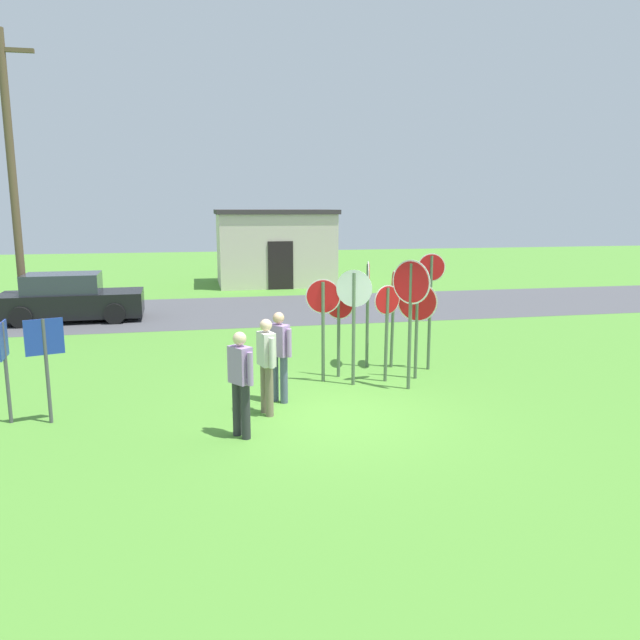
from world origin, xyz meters
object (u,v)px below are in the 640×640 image
(stop_sign_center_cluster, at_px, (354,307))
(stop_sign_leaning_right, at_px, (323,313))
(stop_sign_tallest, at_px, (339,316))
(person_in_dark_shirt, at_px, (266,361))
(parked_car_on_street, at_px, (70,299))
(stop_sign_far_back, at_px, (368,295))
(person_in_teal, at_px, (241,379))
(person_on_left, at_px, (279,352))
(stop_sign_low_front, at_px, (387,318))
(stop_sign_leaning_left, at_px, (417,313))
(info_panel_leftmost, at_px, (45,352))
(info_panel_middle, at_px, (5,354))
(stop_sign_rear_left, at_px, (430,294))
(utility_pole, at_px, (12,175))
(stop_sign_rear_right, at_px, (411,300))
(stop_sign_nearest, at_px, (393,302))

(stop_sign_center_cluster, relative_size, stop_sign_leaning_right, 1.09)
(stop_sign_tallest, height_order, person_in_dark_shirt, stop_sign_tallest)
(parked_car_on_street, relative_size, stop_sign_tallest, 2.24)
(stop_sign_far_back, relative_size, person_in_teal, 1.42)
(stop_sign_tallest, height_order, person_on_left, stop_sign_tallest)
(stop_sign_low_front, relative_size, stop_sign_tallest, 1.04)
(stop_sign_leaning_left, height_order, info_panel_leftmost, stop_sign_leaning_left)
(person_in_dark_shirt, distance_m, info_panel_middle, 4.29)
(stop_sign_low_front, distance_m, info_panel_leftmost, 6.37)
(stop_sign_rear_left, bearing_deg, stop_sign_low_front, -149.27)
(utility_pole, relative_size, stop_sign_rear_right, 3.37)
(stop_sign_rear_left, relative_size, person_in_teal, 1.53)
(person_in_dark_shirt, bearing_deg, utility_pole, 122.65)
(stop_sign_tallest, xyz_separation_m, stop_sign_nearest, (1.36, 0.53, 0.18))
(stop_sign_leaning_right, bearing_deg, stop_sign_far_back, 38.92)
(stop_sign_low_front, xyz_separation_m, stop_sign_leaning_left, (0.68, 0.09, 0.07))
(stop_sign_leaning_left, relative_size, person_on_left, 1.21)
(stop_sign_nearest, distance_m, person_in_teal, 5.12)
(utility_pole, height_order, info_panel_middle, utility_pole)
(stop_sign_center_cluster, xyz_separation_m, person_in_teal, (-2.44, -2.41, -0.65))
(stop_sign_tallest, xyz_separation_m, stop_sign_rear_left, (2.10, 0.19, 0.38))
(stop_sign_nearest, bearing_deg, person_on_left, -145.37)
(stop_sign_rear_left, height_order, stop_sign_nearest, stop_sign_rear_left)
(utility_pole, xyz_separation_m, stop_sign_leaning_right, (7.82, -8.33, -3.06))
(stop_sign_low_front, xyz_separation_m, stop_sign_far_back, (-0.06, 1.22, 0.31))
(person_in_dark_shirt, bearing_deg, info_panel_leftmost, 175.26)
(parked_car_on_street, xyz_separation_m, info_panel_leftmost, (1.48, -9.75, 0.54))
(stop_sign_far_back, height_order, info_panel_middle, stop_sign_far_back)
(stop_sign_leaning_left, xyz_separation_m, stop_sign_rear_right, (-0.40, -0.68, 0.38))
(stop_sign_far_back, xyz_separation_m, info_panel_middle, (-6.85, -2.31, -0.46))
(parked_car_on_street, relative_size, stop_sign_low_front, 2.17)
(stop_sign_tallest, relative_size, stop_sign_leaning_left, 0.95)
(parked_car_on_street, distance_m, info_panel_leftmost, 9.88)
(parked_car_on_street, distance_m, stop_sign_center_cluster, 11.15)
(parked_car_on_street, bearing_deg, info_panel_middle, -85.12)
(info_panel_leftmost, bearing_deg, stop_sign_nearest, 18.78)
(stop_sign_rear_left, relative_size, stop_sign_nearest, 1.18)
(parked_car_on_street, height_order, stop_sign_center_cluster, stop_sign_center_cluster)
(stop_sign_center_cluster, height_order, stop_sign_low_front, stop_sign_center_cluster)
(stop_sign_nearest, xyz_separation_m, info_panel_leftmost, (-6.73, -2.29, -0.27))
(person_in_teal, bearing_deg, info_panel_middle, 159.47)
(stop_sign_low_front, distance_m, person_in_teal, 4.05)
(stop_sign_rear_left, relative_size, info_panel_leftmost, 1.46)
(info_panel_leftmost, bearing_deg, stop_sign_far_back, 21.53)
(stop_sign_low_front, bearing_deg, utility_pole, 136.77)
(utility_pole, height_order, person_in_teal, utility_pole)
(person_on_left, xyz_separation_m, person_in_dark_shirt, (-0.30, -0.64, 0.00))
(stop_sign_nearest, xyz_separation_m, person_on_left, (-2.82, -1.95, -0.54))
(info_panel_leftmost, height_order, info_panel_middle, info_panel_leftmost)
(stop_sign_nearest, height_order, info_panel_leftmost, stop_sign_nearest)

